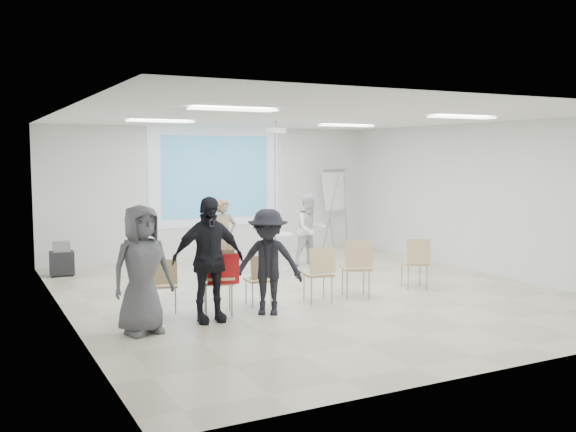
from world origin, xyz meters
name	(u,v)px	position (x,y,z in m)	size (l,w,h in m)	color
floor	(309,295)	(0.00, 0.00, -0.05)	(8.00, 9.00, 0.10)	beige
ceiling	(310,114)	(0.00, 0.00, 3.05)	(8.00, 9.00, 0.10)	white
wall_back	(215,192)	(0.00, 4.55, 1.50)	(8.00, 0.10, 3.00)	silver
wall_left	(61,216)	(-4.05, 0.00, 1.50)	(0.10, 9.00, 3.00)	silver
wall_right	(487,198)	(4.05, 0.00, 1.50)	(0.10, 9.00, 3.00)	silver
projection_halo	(216,177)	(0.00, 4.49, 1.85)	(3.20, 0.01, 2.30)	silver
projection_image	(216,177)	(0.00, 4.47, 1.85)	(2.60, 0.01, 1.90)	teal
pedestal_table	(277,250)	(0.36, 1.99, 0.45)	(0.65, 0.65, 0.80)	silver
player_left	(224,232)	(-0.73, 2.15, 0.85)	(0.62, 0.42, 1.70)	#93775A
player_right	(310,226)	(1.33, 2.35, 0.85)	(0.82, 0.65, 1.70)	white
controller_left	(228,217)	(-0.55, 2.40, 1.12)	(0.04, 0.13, 0.04)	white
controller_right	(297,211)	(1.15, 2.60, 1.15)	(0.04, 0.13, 0.04)	white
chair_far_left	(164,281)	(-2.65, -0.34, 0.49)	(0.50, 0.52, 0.83)	tan
chair_left_mid	(218,276)	(-1.99, -0.84, 0.59)	(0.59, 0.61, 0.99)	tan
chair_left_inner	(260,276)	(-1.20, -0.58, 0.48)	(0.41, 0.43, 0.81)	#D1B879
chair_center	(320,270)	(-0.27, -0.83, 0.54)	(0.49, 0.52, 0.91)	tan
chair_right_inner	(357,264)	(0.47, -0.78, 0.58)	(0.59, 0.61, 0.97)	tan
chair_right_far	(416,259)	(1.78, -0.66, 0.54)	(0.54, 0.56, 0.90)	tan
red_jacket	(223,269)	(-1.96, -0.97, 0.72)	(0.46, 0.10, 0.44)	#B31617
laptop	(258,278)	(-1.19, -0.49, 0.44)	(0.30, 0.22, 0.02)	black
audience_left	(208,250)	(-2.23, -1.07, 1.02)	(1.19, 0.71, 2.05)	black
audience_mid	(268,255)	(-1.30, -1.09, 0.89)	(1.15, 0.63, 1.78)	black
audience_outer	(142,262)	(-3.22, -1.25, 0.96)	(0.94, 0.62, 1.93)	#545458
flipchart_easel	(335,190)	(2.98, 4.08, 1.48)	(0.85, 0.66, 2.01)	gray
av_cart	(62,260)	(-3.60, 3.51, 0.31)	(0.47, 0.39, 0.68)	black
ceiling_projector	(276,138)	(0.10, 1.49, 2.69)	(0.30, 0.25, 3.00)	white
fluor_panel_nw	(160,121)	(-2.00, 2.00, 2.97)	(1.20, 0.30, 0.02)	white
fluor_panel_ne	(347,126)	(2.00, 2.00, 2.97)	(1.20, 0.30, 0.02)	white
fluor_panel_sw	(233,109)	(-2.00, -1.50, 2.97)	(1.20, 0.30, 0.02)	white
fluor_panel_se	(462,117)	(2.00, -1.50, 2.97)	(1.20, 0.30, 0.02)	white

